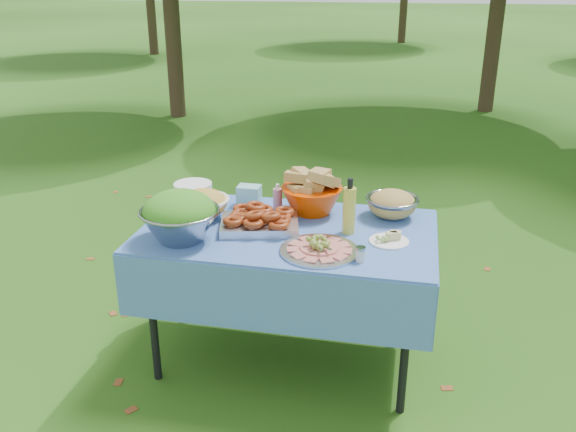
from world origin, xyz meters
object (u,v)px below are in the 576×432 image
Objects in this scene: plate_stack at (193,191)px; charcuterie_platter at (319,244)px; picnic_table at (288,296)px; bread_bowl at (312,193)px; salad_bowl at (180,216)px; pasta_bowl_steel at (392,204)px; oil_bottle at (349,206)px.

charcuterie_platter is at bearing -33.63° from plate_stack.
bread_bowl is at bearing 73.34° from picnic_table.
picnic_table is 3.86× the size of salad_bowl.
plate_stack is 0.69m from bread_bowl.
plate_stack is 0.97m from charcuterie_platter.
picnic_table is 0.73m from pasta_bowl_steel.
oil_bottle is (0.78, 0.25, 0.02)m from salad_bowl.
salad_bowl is at bearing -154.09° from picnic_table.
charcuterie_platter is (0.12, -0.48, -0.07)m from bread_bowl.
salad_bowl is 1.34× the size of oil_bottle.
bread_bowl reaches higher than charcuterie_platter.
plate_stack is (-0.61, 0.31, 0.43)m from picnic_table.
bread_bowl is 1.20× the size of pasta_bowl_steel.
picnic_table is 0.56m from bread_bowl.
charcuterie_platter reaches higher than picnic_table.
picnic_table is 6.80× the size of plate_stack.
oil_bottle is (0.10, 0.25, 0.10)m from charcuterie_platter.
charcuterie_platter is at bearing -120.62° from pasta_bowl_steel.
charcuterie_platter is at bearing -75.95° from bread_bowl.
bread_bowl is at bearing 134.03° from oil_bottle.
salad_bowl reaches higher than pasta_bowl_steel.
plate_stack is 0.79× the size of pasta_bowl_steel.
plate_stack is (-0.14, 0.54, -0.08)m from salad_bowl.
salad_bowl is at bearing -138.58° from bread_bowl.
salad_bowl is 1.10m from pasta_bowl_steel.
oil_bottle is (0.23, -0.23, 0.03)m from bread_bowl.
oil_bottle is at bearing 18.12° from salad_bowl.
pasta_bowl_steel is 0.74× the size of charcuterie_platter.
picnic_table is 5.35× the size of pasta_bowl_steel.
pasta_bowl_steel is (0.42, 0.03, -0.04)m from bread_bowl.
salad_bowl is 1.76× the size of plate_stack.
picnic_table is at bearing -27.04° from plate_stack.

